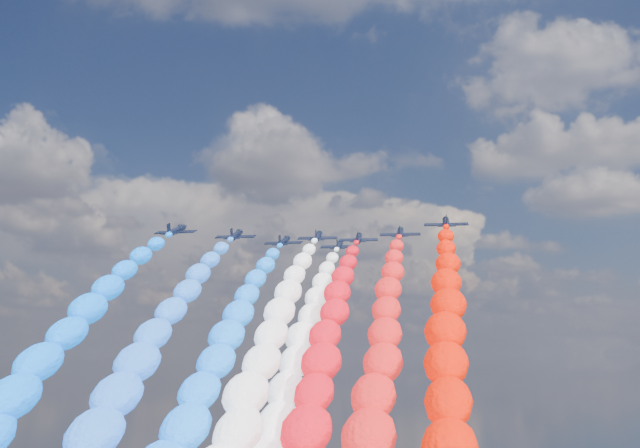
# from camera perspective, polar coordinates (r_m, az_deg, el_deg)

# --- Properties ---
(jet_0) EXTENTS (8.61, 11.34, 5.69)m
(jet_0) POSITION_cam_1_polar(r_m,az_deg,el_deg) (160.77, -9.99, -0.44)
(jet_0) COLOR black
(trail_0) EXTENTS (7.10, 93.73, 56.65)m
(trail_0) POSITION_cam_1_polar(r_m,az_deg,el_deg) (115.11, -18.17, -9.87)
(trail_0) COLOR #0768FA
(jet_1) EXTENTS (8.24, 11.08, 5.69)m
(jet_1) POSITION_cam_1_polar(r_m,az_deg,el_deg) (165.44, -5.88, -0.78)
(jet_1) COLOR black
(trail_1) EXTENTS (7.10, 93.73, 56.65)m
(trail_1) POSITION_cam_1_polar(r_m,az_deg,el_deg) (118.39, -12.09, -10.08)
(trail_1) COLOR blue
(jet_2) EXTENTS (8.32, 11.13, 5.69)m
(jet_2) POSITION_cam_1_polar(r_m,az_deg,el_deg) (173.74, -2.54, -1.21)
(jet_2) COLOR black
(trail_2) EXTENTS (7.10, 93.73, 56.65)m
(trail_2) POSITION_cam_1_polar(r_m,az_deg,el_deg) (125.85, -7.02, -10.14)
(trail_2) COLOR blue
(jet_3) EXTENTS (8.53, 11.28, 5.69)m
(jet_3) POSITION_cam_1_polar(r_m,az_deg,el_deg) (166.47, -0.15, -0.87)
(jet_3) COLOR black
(trail_3) EXTENTS (7.10, 93.73, 56.65)m
(trail_3) POSITION_cam_1_polar(r_m,az_deg,el_deg) (118.03, -3.89, -10.26)
(trail_3) COLOR white
(jet_4) EXTENTS (8.23, 11.07, 5.69)m
(jet_4) POSITION_cam_1_polar(r_m,az_deg,el_deg) (179.83, 1.35, -1.49)
(jet_4) COLOR black
(trail_4) EXTENTS (7.10, 93.73, 56.65)m
(trail_4) POSITION_cam_1_polar(r_m,az_deg,el_deg) (131.25, -1.43, -10.16)
(trail_4) COLOR white
(jet_5) EXTENTS (8.71, 11.41, 5.69)m
(jet_5) POSITION_cam_1_polar(r_m,az_deg,el_deg) (169.20, 2.71, -1.00)
(jet_5) COLOR black
(trail_5) EXTENTS (7.10, 93.73, 56.65)m
(trail_5) POSITION_cam_1_polar(r_m,az_deg,el_deg) (120.34, 0.26, -10.26)
(trail_5) COLOR red
(jet_6) EXTENTS (8.32, 11.13, 5.69)m
(jet_6) POSITION_cam_1_polar(r_m,az_deg,el_deg) (162.08, 5.62, -0.61)
(jet_6) COLOR black
(trail_6) EXTENTS (7.10, 93.73, 56.65)m
(trail_6) POSITION_cam_1_polar(r_m,az_deg,el_deg) (112.86, 4.35, -10.31)
(trail_6) COLOR red
(jet_7) EXTENTS (8.23, 11.07, 5.69)m
(jet_7) POSITION_cam_1_polar(r_m,az_deg,el_deg) (150.71, 8.79, 0.10)
(jet_7) COLOR black
(trail_7) EXTENTS (7.10, 93.73, 56.65)m
(trail_7) POSITION_cam_1_polar(r_m,az_deg,el_deg) (101.25, 9.00, -10.37)
(trail_7) COLOR red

